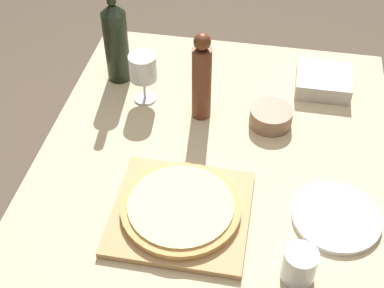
# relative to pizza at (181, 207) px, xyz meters

# --- Properties ---
(dining_table) EXTENTS (0.96, 1.34, 0.74)m
(dining_table) POSITION_rel_pizza_xyz_m (0.05, 0.12, -0.12)
(dining_table) COLOR #CCB78E
(dining_table) RESTS_ON ground_plane
(cutting_board) EXTENTS (0.33, 0.32, 0.02)m
(cutting_board) POSITION_rel_pizza_xyz_m (0.00, -0.00, -0.02)
(cutting_board) COLOR tan
(cutting_board) RESTS_ON dining_table
(pizza) EXTENTS (0.29, 0.29, 0.02)m
(pizza) POSITION_rel_pizza_xyz_m (0.00, 0.00, 0.00)
(pizza) COLOR tan
(pizza) RESTS_ON cutting_board
(wine_bottle) EXTENTS (0.07, 0.07, 0.34)m
(wine_bottle) POSITION_rel_pizza_xyz_m (-0.30, 0.52, 0.11)
(wine_bottle) COLOR black
(wine_bottle) RESTS_ON dining_table
(pepper_mill) EXTENTS (0.06, 0.06, 0.28)m
(pepper_mill) POSITION_rel_pizza_xyz_m (-0.01, 0.38, 0.10)
(pepper_mill) COLOR #5B2D19
(pepper_mill) RESTS_ON dining_table
(wine_glass) EXTENTS (0.08, 0.08, 0.16)m
(wine_glass) POSITION_rel_pizza_xyz_m (-0.20, 0.43, 0.08)
(wine_glass) COLOR silver
(wine_glass) RESTS_ON dining_table
(small_bowl) EXTENTS (0.12, 0.12, 0.05)m
(small_bowl) POSITION_rel_pizza_xyz_m (0.19, 0.38, -0.00)
(small_bowl) COLOR #84664C
(small_bowl) RESTS_ON dining_table
(drinking_tumbler) EXTENTS (0.08, 0.08, 0.09)m
(drinking_tumbler) POSITION_rel_pizza_xyz_m (0.29, -0.12, 0.01)
(drinking_tumbler) COLOR silver
(drinking_tumbler) RESTS_ON dining_table
(dinner_plate) EXTENTS (0.22, 0.22, 0.01)m
(dinner_plate) POSITION_rel_pizza_xyz_m (0.37, 0.05, -0.02)
(dinner_plate) COLOR white
(dinner_plate) RESTS_ON dining_table
(food_container) EXTENTS (0.17, 0.16, 0.05)m
(food_container) POSITION_rel_pizza_xyz_m (0.34, 0.58, -0.00)
(food_container) COLOR #BCB7AD
(food_container) RESTS_ON dining_table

